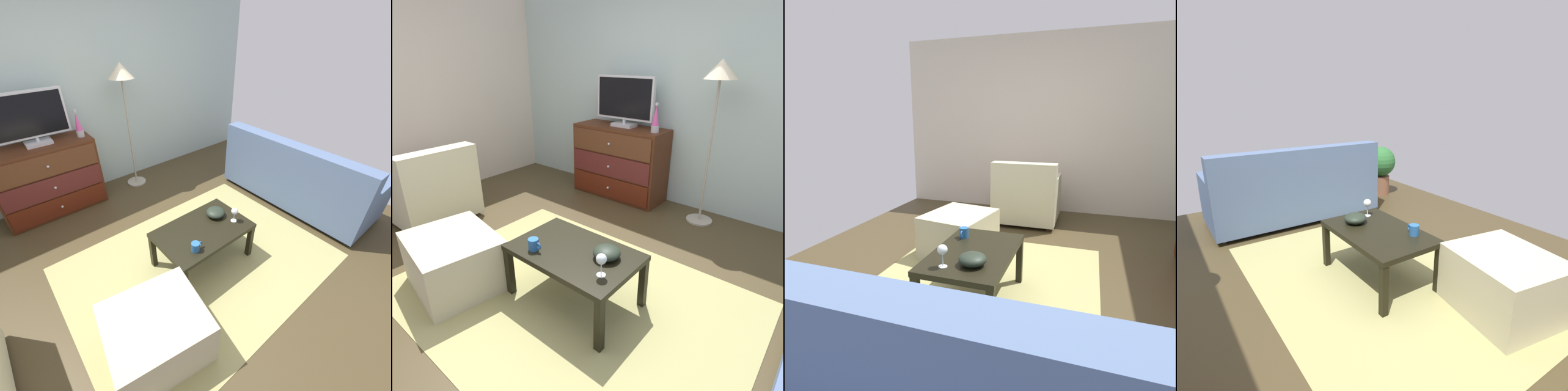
# 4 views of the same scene
# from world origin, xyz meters

# --- Properties ---
(ground_plane) EXTENTS (5.72, 4.52, 0.05)m
(ground_plane) POSITION_xyz_m (0.00, 0.00, -0.03)
(ground_plane) COLOR #443720
(area_rug) EXTENTS (2.60, 1.90, 0.01)m
(area_rug) POSITION_xyz_m (0.20, -0.20, 0.00)
(area_rug) COLOR tan
(area_rug) RESTS_ON ground_plane
(coffee_table) EXTENTS (0.92, 0.58, 0.43)m
(coffee_table) POSITION_xyz_m (0.25, -0.18, 0.38)
(coffee_table) COLOR black
(coffee_table) RESTS_ON ground_plane
(wine_glass) EXTENTS (0.07, 0.07, 0.16)m
(wine_glass) POSITION_xyz_m (0.57, -0.28, 0.54)
(wine_glass) COLOR silver
(wine_glass) RESTS_ON coffee_table
(mug) EXTENTS (0.11, 0.08, 0.09)m
(mug) POSITION_xyz_m (0.01, -0.35, 0.47)
(mug) COLOR #275FA1
(mug) RESTS_ON coffee_table
(bowl_decorative) EXTENTS (0.19, 0.19, 0.09)m
(bowl_decorative) POSITION_xyz_m (0.48, -0.11, 0.47)
(bowl_decorative) COLOR #222C21
(bowl_decorative) RESTS_ON coffee_table
(couch_large) EXTENTS (0.85, 1.96, 0.90)m
(couch_large) POSITION_xyz_m (1.94, -0.14, 0.34)
(couch_large) COLOR #332319
(couch_large) RESTS_ON ground_plane
(ottoman) EXTENTS (0.79, 0.71, 0.43)m
(ottoman) POSITION_xyz_m (-0.60, -0.65, 0.22)
(ottoman) COLOR #BFB694
(ottoman) RESTS_ON ground_plane
(potted_plant) EXTENTS (0.44, 0.44, 0.72)m
(potted_plant) POSITION_xyz_m (2.21, -1.61, 0.43)
(potted_plant) COLOR brown
(potted_plant) RESTS_ON ground_plane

